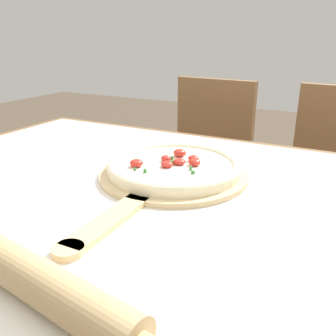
# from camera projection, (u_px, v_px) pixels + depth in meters

# --- Properties ---
(dining_table) EXTENTS (1.45, 0.96, 0.76)m
(dining_table) POSITION_uv_depth(u_px,v_px,m) (162.00, 233.00, 0.79)
(dining_table) COLOR brown
(dining_table) RESTS_ON ground_plane
(towel_cloth) EXTENTS (1.37, 0.88, 0.00)m
(towel_cloth) POSITION_uv_depth(u_px,v_px,m) (161.00, 191.00, 0.76)
(towel_cloth) COLOR silver
(towel_cloth) RESTS_ON dining_table
(pizza_peel) EXTENTS (0.35, 0.56, 0.01)m
(pizza_peel) POSITION_uv_depth(u_px,v_px,m) (169.00, 177.00, 0.81)
(pizza_peel) COLOR #D6B784
(pizza_peel) RESTS_ON towel_cloth
(pizza) EXTENTS (0.31, 0.31, 0.04)m
(pizza) POSITION_uv_depth(u_px,v_px,m) (174.00, 166.00, 0.83)
(pizza) COLOR beige
(pizza) RESTS_ON pizza_peel
(rolling_pin) EXTENTS (0.46, 0.11, 0.05)m
(rolling_pin) POSITION_uv_depth(u_px,v_px,m) (26.00, 274.00, 0.45)
(rolling_pin) COLOR tan
(rolling_pin) RESTS_ON towel_cloth
(chair_left) EXTENTS (0.44, 0.44, 0.89)m
(chair_left) POSITION_uv_depth(u_px,v_px,m) (204.00, 163.00, 1.65)
(chair_left) COLOR brown
(chair_left) RESTS_ON ground_plane
(chair_right) EXTENTS (0.44, 0.44, 0.89)m
(chair_right) POSITION_uv_depth(u_px,v_px,m) (333.00, 184.00, 1.42)
(chair_right) COLOR brown
(chair_right) RESTS_ON ground_plane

